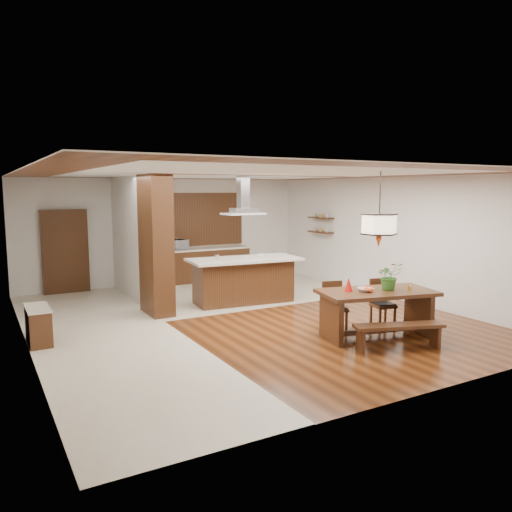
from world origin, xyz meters
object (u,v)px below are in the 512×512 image
kitchen_island (244,280)px  dining_chair_right (383,303)px  fruit_bowl (365,290)px  pendant_lantern (380,210)px  range_hood (243,195)px  dining_table (377,303)px  microwave (178,244)px  foliage_plant (389,276)px  dining_bench (398,337)px  island_cup (261,255)px  hallway_console (38,325)px  dining_chair_left (335,306)px

kitchen_island → dining_chair_right: bearing=-59.8°
kitchen_island → fruit_bowl: bearing=-75.8°
pendant_lantern → range_hood: (-0.77, 3.52, 0.22)m
dining_table → microwave: (-1.19, 6.55, 0.48)m
dining_table → dining_chair_right: 0.81m
foliage_plant → dining_bench: bearing=-121.8°
dining_table → island_cup: (-0.38, 3.42, 0.47)m
dining_bench → foliage_plant: foliage_plant is taller
hallway_console → pendant_lantern: bearing=-25.7°
fruit_bowl → microwave: 6.58m
kitchen_island → range_hood: range_hood is taller
dining_chair_right → fruit_bowl: size_ratio=3.42×
hallway_console → island_cup: island_cup is taller
dining_bench → fruit_bowl: size_ratio=5.68×
dining_bench → microwave: (-1.02, 7.25, 0.88)m
range_hood → microwave: bearing=97.8°
foliage_plant → range_hood: range_hood is taller
dining_chair_left → microwave: (-0.84, 5.84, 0.64)m
dining_table → kitchen_island: bearing=102.4°
dining_table → pendant_lantern: (0.00, 0.00, 1.63)m
kitchen_island → island_cup: (0.39, -0.10, 0.55)m
dining_table → dining_bench: dining_table is taller
dining_chair_right → fruit_bowl: 1.06m
dining_table → dining_chair_left: bearing=116.2°
dining_bench → range_hood: bearing=98.2°
pendant_lantern → island_cup: pendant_lantern is taller
island_cup → microwave: size_ratio=0.22×
dining_chair_left → kitchen_island: bearing=114.8°
dining_chair_left → pendant_lantern: pendant_lantern is taller
pendant_lantern → foliage_plant: bearing=-9.0°
island_cup → fruit_bowl: bearing=-87.6°
dining_chair_right → foliage_plant: 0.90m
range_hood → island_cup: (0.39, -0.10, -1.38)m
dining_chair_left → dining_chair_right: bearing=3.1°
dining_chair_right → kitchen_island: (-1.40, 3.03, 0.09)m
dining_chair_left → foliage_plant: foliage_plant is taller
hallway_console → range_hood: range_hood is taller
range_hood → dining_chair_left: bearing=-81.4°
foliage_plant → dining_table: bearing=171.0°
hallway_console → fruit_bowl: (5.00, -2.48, 0.55)m
dining_bench → dining_chair_left: 1.44m
dining_bench → pendant_lantern: size_ratio=1.14×
microwave → dining_chair_left: bearing=-106.2°
foliage_plant → island_cup: 3.51m
fruit_bowl → island_cup: island_cup is taller
dining_table → island_cup: 3.47m
dining_table → microwave: 6.67m
dining_chair_left → island_cup: bearing=106.8°
dining_chair_left → microwave: microwave is taller
dining_chair_right → dining_chair_left: bearing=178.3°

